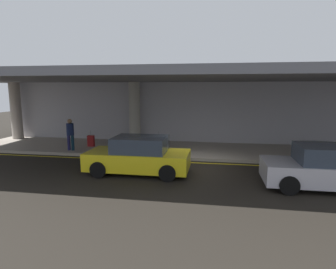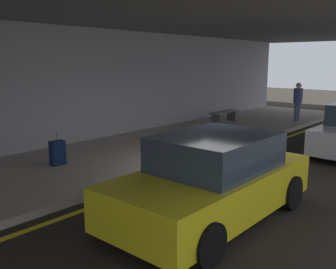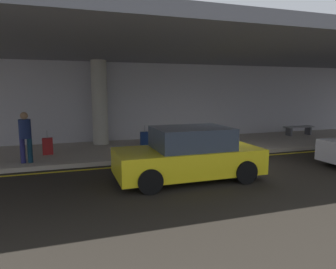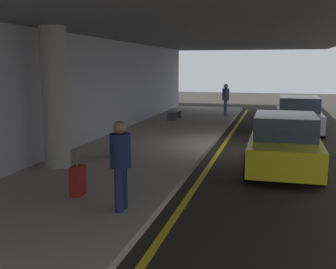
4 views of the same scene
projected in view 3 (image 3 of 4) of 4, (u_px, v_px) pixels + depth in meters
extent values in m
plane|color=black|center=(231.00, 163.00, 10.72)|extent=(60.00, 60.00, 0.00)
cube|color=#A79D8F|center=(196.00, 146.00, 13.62)|extent=(26.00, 4.20, 0.15)
cube|color=yellow|center=(222.00, 159.00, 11.35)|extent=(26.00, 0.14, 0.01)
cylinder|color=#A29F92|center=(100.00, 103.00, 13.38)|extent=(0.68, 0.68, 3.65)
cube|color=slate|center=(202.00, 55.00, 12.58)|extent=(28.00, 13.20, 0.30)
cube|color=#ACAAB2|center=(178.00, 102.00, 15.46)|extent=(26.00, 0.30, 3.80)
cube|color=yellow|center=(188.00, 161.00, 8.69)|extent=(4.10, 1.80, 0.70)
cube|color=#2D3847|center=(191.00, 138.00, 8.63)|extent=(2.10, 1.60, 0.60)
cylinder|color=black|center=(216.00, 159.00, 9.95)|extent=(0.64, 0.22, 0.64)
cylinder|color=black|center=(245.00, 172.00, 8.35)|extent=(0.64, 0.22, 0.64)
cylinder|color=black|center=(135.00, 165.00, 9.10)|extent=(0.64, 0.22, 0.64)
cylinder|color=black|center=(150.00, 181.00, 7.50)|extent=(0.64, 0.22, 0.64)
cylinder|color=black|center=(332.00, 154.00, 10.60)|extent=(0.64, 0.22, 0.64)
cylinder|color=navy|center=(23.00, 151.00, 10.03)|extent=(0.16, 0.16, 0.82)
cylinder|color=#0D293D|center=(30.00, 150.00, 10.10)|extent=(0.16, 0.16, 0.82)
cylinder|color=#152048|center=(25.00, 129.00, 9.96)|extent=(0.38, 0.38, 0.62)
sphere|color=#8C6647|center=(24.00, 116.00, 9.89)|extent=(0.24, 0.24, 0.24)
cube|color=maroon|center=(48.00, 146.00, 11.38)|extent=(0.36, 0.22, 0.62)
cylinder|color=slate|center=(47.00, 134.00, 11.31)|extent=(0.02, 0.02, 0.28)
cube|color=#0E214D|center=(145.00, 139.00, 13.03)|extent=(0.36, 0.22, 0.62)
cylinder|color=slate|center=(145.00, 129.00, 12.96)|extent=(0.02, 0.02, 0.28)
cube|color=slate|center=(299.00, 127.00, 16.15)|extent=(1.60, 0.50, 0.06)
cube|color=#4C4C51|center=(289.00, 132.00, 15.99)|extent=(0.10, 0.40, 0.42)
cube|color=#4C4C51|center=(308.00, 131.00, 16.38)|extent=(0.10, 0.40, 0.42)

